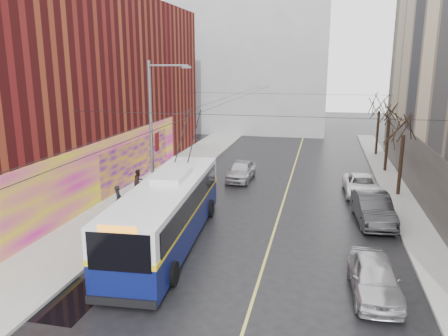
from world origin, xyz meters
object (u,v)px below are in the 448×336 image
object	(u,v)px
parked_car_b	(373,209)
parked_car_c	(362,185)
parked_car_a	(374,277)
following_car	(241,170)
tree_near	(405,124)
tree_far	(380,103)
pedestrian_b	(139,181)
streetlight_pole	(154,131)
pedestrian_a	(118,200)
trolleybus	(168,211)
tree_mid	(390,109)

from	to	relation	value
parked_car_b	parked_car_c	world-z (taller)	parked_car_b
parked_car_a	following_car	xyz separation A→B (m)	(-8.25, 15.92, 0.01)
tree_near	tree_far	size ratio (longest dim) A/B	0.97
parked_car_b	pedestrian_b	xyz separation A→B (m)	(-15.10, 2.11, 0.14)
streetlight_pole	tree_far	bearing A→B (deg)	52.88
streetlight_pole	pedestrian_a	distance (m)	4.57
following_car	pedestrian_b	bearing A→B (deg)	-136.57
trolleybus	tree_far	bearing A→B (deg)	59.44
following_car	pedestrian_a	world-z (taller)	pedestrian_a
tree_mid	following_car	xyz separation A→B (m)	(-11.23, -5.17, -4.49)
tree_far	parked_car_a	bearing A→B (deg)	-96.07
trolleybus	following_car	bearing A→B (deg)	80.35
tree_far	following_car	world-z (taller)	tree_far
streetlight_pole	tree_far	distance (m)	25.09
trolleybus	pedestrian_a	size ratio (longest dim) A/B	7.48
tree_near	parked_car_b	bearing A→B (deg)	-111.15
following_car	tree_near	bearing A→B (deg)	-7.77
trolleybus	parked_car_c	world-z (taller)	trolleybus
parked_car_a	parked_car_c	xyz separation A→B (m)	(0.56, 13.82, -0.07)
tree_mid	pedestrian_b	size ratio (longest dim) A/B	4.07
following_car	pedestrian_a	distance (m)	11.20
streetlight_pole	tree_near	xyz separation A→B (m)	(15.14, 6.00, 0.13)
parked_car_a	tree_mid	bearing A→B (deg)	79.01
tree_mid	tree_far	world-z (taller)	tree_mid
tree_near	pedestrian_b	world-z (taller)	tree_near
parked_car_b	parked_car_c	distance (m)	5.50
parked_car_b	pedestrian_b	size ratio (longest dim) A/B	3.09
tree_mid	pedestrian_a	bearing A→B (deg)	-138.26
tree_mid	pedestrian_b	bearing A→B (deg)	-148.43
parked_car_b	pedestrian_a	size ratio (longest dim) A/B	2.93
streetlight_pole	parked_car_b	bearing A→B (deg)	1.06
tree_mid	tree_far	xyz separation A→B (m)	(0.00, 7.00, -0.11)
streetlight_pole	tree_mid	bearing A→B (deg)	40.65
streetlight_pole	parked_car_b	distance (m)	13.52
tree_near	tree_far	distance (m)	14.00
parked_car_c	pedestrian_a	world-z (taller)	pedestrian_a
tree_mid	pedestrian_a	world-z (taller)	tree_mid
parked_car_b	following_car	distance (m)	11.78
trolleybus	following_car	world-z (taller)	trolleybus
following_car	parked_car_c	bearing A→B (deg)	-11.93
parked_car_c	trolleybus	bearing A→B (deg)	-135.63
streetlight_pole	parked_car_a	world-z (taller)	streetlight_pole
tree_mid	tree_far	bearing A→B (deg)	90.00
parked_car_a	pedestrian_a	distance (m)	15.07
tree_far	parked_car_b	world-z (taller)	tree_far
trolleybus	tree_mid	bearing A→B (deg)	51.28
trolleybus	pedestrian_a	xyz separation A→B (m)	(-4.24, 3.15, -0.67)
tree_near	pedestrian_a	size ratio (longest dim) A/B	3.70
streetlight_pole	parked_car_c	distance (m)	14.56
tree_mid	streetlight_pole	bearing A→B (deg)	-139.35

